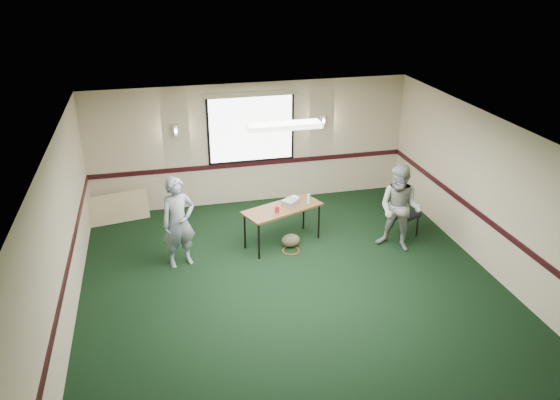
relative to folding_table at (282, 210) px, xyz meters
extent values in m
plane|color=black|center=(-0.19, -1.89, -0.71)|extent=(8.00, 8.00, 0.00)
plane|color=#C7B890|center=(-0.19, 2.11, 0.64)|extent=(7.00, 0.00, 7.00)
plane|color=#C7B890|center=(-3.69, -1.89, 0.64)|extent=(0.00, 8.00, 8.00)
plane|color=#C7B890|center=(3.31, -1.89, 0.64)|extent=(0.00, 8.00, 8.00)
plane|color=silver|center=(-0.19, -1.89, 1.99)|extent=(8.00, 8.00, 0.00)
cube|color=black|center=(-0.19, 2.09, 0.19)|extent=(7.00, 0.03, 0.10)
cube|color=black|center=(-3.68, -1.89, 0.19)|extent=(0.03, 8.00, 0.10)
cube|color=black|center=(3.29, -1.89, 0.19)|extent=(0.03, 8.00, 0.10)
cube|color=black|center=(-0.19, 2.08, 0.99)|extent=(1.90, 0.01, 1.50)
cube|color=white|center=(-0.19, 2.08, 0.99)|extent=(1.80, 0.02, 1.40)
cube|color=tan|center=(-0.19, 2.08, 1.76)|extent=(2.05, 0.08, 0.10)
cylinder|color=silver|center=(-1.79, 2.05, 1.09)|extent=(0.16, 0.16, 0.25)
cylinder|color=silver|center=(1.41, 2.05, 1.09)|extent=(0.16, 0.16, 0.25)
cube|color=white|center=(-0.19, -0.89, 1.93)|extent=(1.20, 0.32, 0.08)
cube|color=#522E17|center=(0.00, 0.00, 0.04)|extent=(1.64, 1.13, 0.04)
cylinder|color=black|center=(-0.56, -0.49, -0.35)|extent=(0.04, 0.04, 0.72)
cylinder|color=black|center=(0.74, 0.03, -0.35)|extent=(0.04, 0.04, 0.72)
cylinder|color=black|center=(-0.74, -0.03, -0.35)|extent=(0.04, 0.04, 0.72)
cylinder|color=black|center=(0.56, 0.49, -0.35)|extent=(0.04, 0.04, 0.72)
cube|color=gray|center=(0.18, 0.11, 0.10)|extent=(0.37, 0.37, 0.10)
cube|color=white|center=(0.29, 0.31, 0.08)|extent=(0.24, 0.23, 0.05)
cylinder|color=red|center=(-0.15, -0.18, 0.12)|extent=(0.08, 0.08, 0.12)
cylinder|color=#93D8F1|center=(0.53, 0.06, 0.15)|extent=(0.06, 0.06, 0.19)
ellipsoid|color=#403E24|center=(0.12, -0.18, -0.58)|extent=(0.40, 0.32, 0.26)
torus|color=#BE4017|center=(0.08, -0.35, -0.70)|extent=(0.43, 0.43, 0.02)
cube|color=tan|center=(-3.11, 1.71, -0.39)|extent=(1.25, 0.40, 0.64)
cube|color=black|center=(2.39, -0.27, -0.23)|extent=(0.63, 0.63, 0.06)
cube|color=black|center=(2.30, -0.06, 0.03)|extent=(0.45, 0.25, 0.48)
cylinder|color=black|center=(2.30, -0.53, -0.49)|extent=(0.03, 0.03, 0.44)
cylinder|color=black|center=(2.66, -0.37, -0.49)|extent=(0.03, 0.03, 0.44)
cylinder|color=black|center=(2.13, -0.17, -0.49)|extent=(0.03, 0.03, 0.44)
cylinder|color=black|center=(2.49, 0.00, -0.49)|extent=(0.03, 0.03, 0.44)
imported|color=#3B5883|center=(-1.97, -0.33, 0.13)|extent=(0.70, 0.56, 1.68)
imported|color=#6A83A6|center=(2.07, -0.70, 0.13)|extent=(1.03, 1.02, 1.68)
camera|label=1|loc=(-2.23, -9.08, 4.46)|focal=35.00mm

